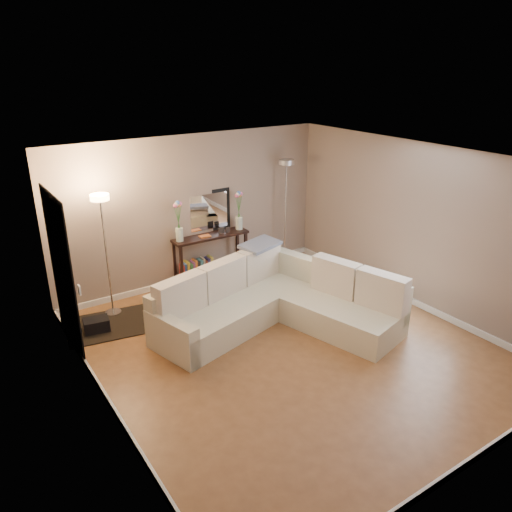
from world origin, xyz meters
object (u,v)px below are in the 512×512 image
console_table (207,255)px  floor_lamp_lit (104,232)px  sectional_sofa (273,302)px  floor_lamp_unlit (286,192)px

console_table → floor_lamp_lit: 2.06m
floor_lamp_lit → console_table: bearing=8.9°
sectional_sofa → floor_lamp_unlit: floor_lamp_unlit is taller
sectional_sofa → console_table: 1.92m
floor_lamp_unlit → console_table: bearing=175.6°
sectional_sofa → floor_lamp_lit: (-1.92, 1.63, 1.01)m
sectional_sofa → floor_lamp_unlit: 2.61m
sectional_sofa → console_table: (-0.08, 1.91, 0.13)m
console_table → floor_lamp_lit: size_ratio=0.72×
sectional_sofa → floor_lamp_unlit: size_ratio=1.60×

